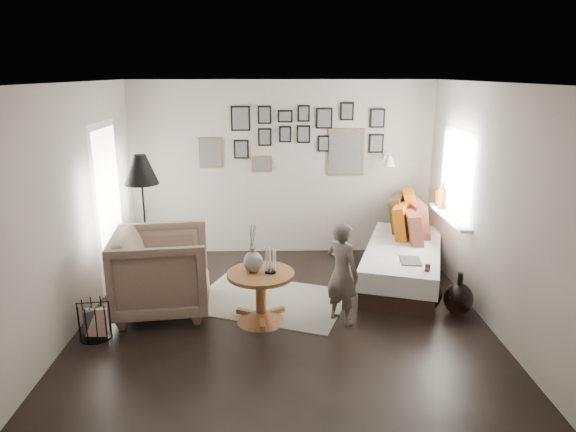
{
  "coord_description": "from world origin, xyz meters",
  "views": [
    {
      "loc": [
        -0.08,
        -5.19,
        2.7
      ],
      "look_at": [
        0.05,
        0.5,
        1.1
      ],
      "focal_mm": 32.0,
      "sensor_mm": 36.0,
      "label": 1
    }
  ],
  "objects_px": {
    "armchair": "(162,271)",
    "floor_lamp": "(141,175)",
    "demijohn_small": "(458,299)",
    "child": "(342,273)",
    "vase": "(253,258)",
    "magazine_basket": "(94,320)",
    "daybed": "(401,255)",
    "pedestal_table": "(261,299)",
    "demijohn_large": "(426,293)"
  },
  "relations": [
    {
      "from": "armchair",
      "to": "floor_lamp",
      "type": "relative_size",
      "value": 0.61
    },
    {
      "from": "demijohn_small",
      "to": "child",
      "type": "bearing_deg",
      "value": -174.35
    },
    {
      "from": "vase",
      "to": "magazine_basket",
      "type": "distance_m",
      "value": 1.78
    },
    {
      "from": "daybed",
      "to": "child",
      "type": "distance_m",
      "value": 1.58
    },
    {
      "from": "pedestal_table",
      "to": "floor_lamp",
      "type": "bearing_deg",
      "value": 151.25
    },
    {
      "from": "armchair",
      "to": "pedestal_table",
      "type": "bearing_deg",
      "value": -111.99
    },
    {
      "from": "demijohn_small",
      "to": "armchair",
      "type": "bearing_deg",
      "value": 176.87
    },
    {
      "from": "magazine_basket",
      "to": "demijohn_small",
      "type": "xyz_separation_m",
      "value": [
        4.0,
        0.44,
        -0.0
      ]
    },
    {
      "from": "armchair",
      "to": "child",
      "type": "height_order",
      "value": "child"
    },
    {
      "from": "armchair",
      "to": "magazine_basket",
      "type": "bearing_deg",
      "value": 129.08
    },
    {
      "from": "floor_lamp",
      "to": "demijohn_large",
      "type": "bearing_deg",
      "value": -9.38
    },
    {
      "from": "vase",
      "to": "floor_lamp",
      "type": "bearing_deg",
      "value": 150.48
    },
    {
      "from": "vase",
      "to": "floor_lamp",
      "type": "xyz_separation_m",
      "value": [
        -1.35,
        0.76,
        0.78
      ]
    },
    {
      "from": "pedestal_table",
      "to": "child",
      "type": "height_order",
      "value": "child"
    },
    {
      "from": "daybed",
      "to": "armchair",
      "type": "height_order",
      "value": "daybed"
    },
    {
      "from": "pedestal_table",
      "to": "floor_lamp",
      "type": "relative_size",
      "value": 0.42
    },
    {
      "from": "pedestal_table",
      "to": "demijohn_large",
      "type": "bearing_deg",
      "value": 6.88
    },
    {
      "from": "vase",
      "to": "daybed",
      "type": "height_order",
      "value": "vase"
    },
    {
      "from": "child",
      "to": "magazine_basket",
      "type": "bearing_deg",
      "value": 53.38
    },
    {
      "from": "vase",
      "to": "floor_lamp",
      "type": "relative_size",
      "value": 0.3
    },
    {
      "from": "vase",
      "to": "demijohn_large",
      "type": "height_order",
      "value": "vase"
    },
    {
      "from": "daybed",
      "to": "magazine_basket",
      "type": "bearing_deg",
      "value": -139.32
    },
    {
      "from": "daybed",
      "to": "child",
      "type": "xyz_separation_m",
      "value": [
        -0.96,
        -1.23,
        0.25
      ]
    },
    {
      "from": "vase",
      "to": "floor_lamp",
      "type": "distance_m",
      "value": 1.73
    },
    {
      "from": "daybed",
      "to": "demijohn_small",
      "type": "relative_size",
      "value": 4.48
    },
    {
      "from": "demijohn_large",
      "to": "floor_lamp",
      "type": "bearing_deg",
      "value": 170.62
    },
    {
      "from": "armchair",
      "to": "floor_lamp",
      "type": "height_order",
      "value": "floor_lamp"
    },
    {
      "from": "vase",
      "to": "daybed",
      "type": "relative_size",
      "value": 0.23
    },
    {
      "from": "floor_lamp",
      "to": "child",
      "type": "height_order",
      "value": "floor_lamp"
    },
    {
      "from": "child",
      "to": "pedestal_table",
      "type": "bearing_deg",
      "value": 45.21
    },
    {
      "from": "pedestal_table",
      "to": "vase",
      "type": "relative_size",
      "value": 1.4
    },
    {
      "from": "floor_lamp",
      "to": "magazine_basket",
      "type": "relative_size",
      "value": 4.45
    },
    {
      "from": "vase",
      "to": "demijohn_small",
      "type": "height_order",
      "value": "vase"
    },
    {
      "from": "child",
      "to": "demijohn_large",
      "type": "bearing_deg",
      "value": -119.2
    },
    {
      "from": "magazine_basket",
      "to": "child",
      "type": "xyz_separation_m",
      "value": [
        2.63,
        0.31,
        0.39
      ]
    },
    {
      "from": "pedestal_table",
      "to": "demijohn_small",
      "type": "distance_m",
      "value": 2.27
    },
    {
      "from": "daybed",
      "to": "demijohn_small",
      "type": "xyz_separation_m",
      "value": [
        0.41,
        -1.1,
        -0.14
      ]
    },
    {
      "from": "demijohn_large",
      "to": "child",
      "type": "height_order",
      "value": "child"
    },
    {
      "from": "vase",
      "to": "armchair",
      "type": "distance_m",
      "value": 1.13
    },
    {
      "from": "armchair",
      "to": "demijohn_large",
      "type": "height_order",
      "value": "armchair"
    },
    {
      "from": "daybed",
      "to": "demijohn_large",
      "type": "relative_size",
      "value": 4.08
    },
    {
      "from": "vase",
      "to": "floor_lamp",
      "type": "height_order",
      "value": "floor_lamp"
    },
    {
      "from": "pedestal_table",
      "to": "demijohn_large",
      "type": "relative_size",
      "value": 1.31
    },
    {
      "from": "armchair",
      "to": "child",
      "type": "distance_m",
      "value": 2.06
    },
    {
      "from": "pedestal_table",
      "to": "child",
      "type": "xyz_separation_m",
      "value": [
        0.89,
        -0.02,
        0.31
      ]
    },
    {
      "from": "magazine_basket",
      "to": "pedestal_table",
      "type": "bearing_deg",
      "value": 10.74
    },
    {
      "from": "daybed",
      "to": "magazine_basket",
      "type": "xyz_separation_m",
      "value": [
        -3.59,
        -1.54,
        -0.14
      ]
    },
    {
      "from": "pedestal_table",
      "to": "magazine_basket",
      "type": "height_order",
      "value": "pedestal_table"
    },
    {
      "from": "pedestal_table",
      "to": "demijohn_large",
      "type": "distance_m",
      "value": 1.93
    },
    {
      "from": "floor_lamp",
      "to": "demijohn_small",
      "type": "xyz_separation_m",
      "value": [
        3.69,
        -0.67,
        -1.33
      ]
    }
  ]
}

